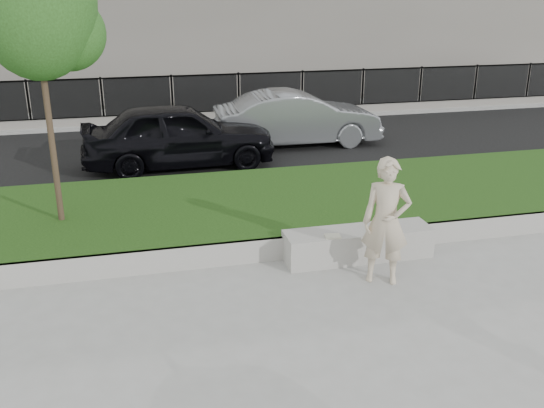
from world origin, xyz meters
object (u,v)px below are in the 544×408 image
object	(u,v)px
young_tree	(40,6)
stone_bench	(358,244)
book	(333,236)
man	(386,221)
car_dark	(179,135)
car_silver	(297,118)

from	to	relation	value
young_tree	stone_bench	bearing A→B (deg)	-22.68
young_tree	book	bearing A→B (deg)	-27.16
stone_bench	young_tree	size ratio (longest dim) A/B	0.50
book	stone_bench	bearing A→B (deg)	26.26
man	car_dark	distance (m)	7.36
stone_bench	car_silver	distance (m)	7.57
stone_bench	car_dark	bearing A→B (deg)	111.21
car_dark	young_tree	bearing A→B (deg)	147.30
stone_bench	car_silver	xyz separation A→B (m)	(1.08, 7.48, 0.54)
stone_bench	book	xyz separation A→B (m)	(-0.52, -0.19, 0.27)
car_dark	man	bearing A→B (deg)	-162.72
man	book	size ratio (longest dim) A/B	7.80
car_dark	car_silver	xyz separation A→B (m)	(3.45, 1.39, -0.04)
stone_bench	man	distance (m)	1.13
young_tree	car_dark	world-z (taller)	young_tree
book	man	bearing A→B (deg)	-42.16
book	car_dark	distance (m)	6.54
book	car_dark	world-z (taller)	car_dark
stone_bench	book	size ratio (longest dim) A/B	9.90
stone_bench	car_silver	size ratio (longest dim) A/B	0.54
stone_bench	car_dark	distance (m)	6.55
car_silver	car_dark	bearing A→B (deg)	112.32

